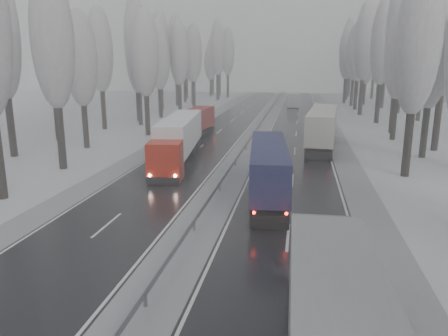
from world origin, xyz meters
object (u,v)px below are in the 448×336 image
(box_truck_distant, at_px, (293,100))
(truck_red_white, at_px, (178,137))
(truck_blue_box, at_px, (268,164))
(truck_red_red, at_px, (190,124))
(truck_cream_box, at_px, (323,125))

(box_truck_distant, height_order, truck_red_white, truck_red_white)
(truck_blue_box, xyz_separation_m, truck_red_red, (-10.79, 20.06, -0.10))
(truck_red_white, relative_size, truck_red_red, 1.16)
(truck_blue_box, relative_size, truck_red_red, 1.05)
(box_truck_distant, xyz_separation_m, truck_red_red, (-11.35, -45.08, 0.59))
(truck_blue_box, relative_size, truck_cream_box, 0.87)
(truck_cream_box, height_order, truck_red_red, truck_cream_box)
(truck_red_white, bearing_deg, truck_red_red, 92.05)
(truck_blue_box, bearing_deg, truck_cream_box, 70.94)
(truck_cream_box, bearing_deg, truck_red_red, -179.41)
(truck_blue_box, relative_size, truck_red_white, 0.90)
(truck_blue_box, relative_size, box_truck_distant, 1.85)
(box_truck_distant, xyz_separation_m, truck_red_white, (-9.57, -56.60, 0.94))
(truck_blue_box, xyz_separation_m, box_truck_distant, (0.56, 65.15, -0.69))
(box_truck_distant, distance_m, truck_red_red, 46.49)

